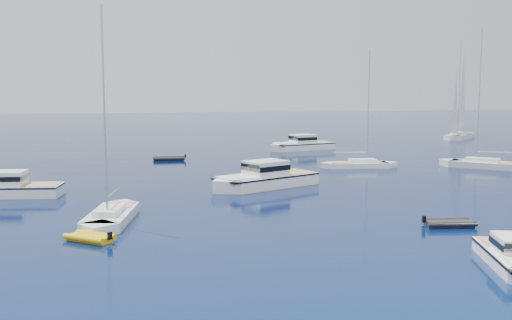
{
  "coord_description": "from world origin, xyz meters",
  "views": [
    {
      "loc": [
        -9.84,
        -33.22,
        9.29
      ],
      "look_at": [
        3.1,
        24.93,
        2.2
      ],
      "focal_mm": 42.47,
      "sensor_mm": 36.0,
      "label": 1
    }
  ],
  "objects": [
    {
      "name": "tender_grey_near",
      "position": [
        11.63,
        3.07,
        0.0
      ],
      "size": [
        3.75,
        2.48,
        0.95
      ],
      "primitive_type": null,
      "rotation": [
        0.0,
        0.0,
        4.55
      ],
      "color": "black",
      "rests_on": "ground"
    },
    {
      "name": "motor_cruiser_centre",
      "position": [
        3.09,
        21.57,
        0.0
      ],
      "size": [
        12.62,
        8.75,
        3.21
      ],
      "primitive_type": null,
      "rotation": [
        0.0,
        0.0,
        2.03
      ],
      "color": "white",
      "rests_on": "ground"
    },
    {
      "name": "sailboat_fore",
      "position": [
        -10.74,
        9.56,
        0.0
      ],
      "size": [
        4.74,
        10.74,
        15.3
      ],
      "primitive_type": null,
      "rotation": [
        0.0,
        0.0,
        2.94
      ],
      "color": "silver",
      "rests_on": "ground"
    },
    {
      "name": "sailboat_mid_r",
      "position": [
        31.68,
        29.31,
        0.0
      ],
      "size": [
        10.26,
        10.13,
        16.82
      ],
      "primitive_type": null,
      "rotation": [
        0.0,
        0.0,
        0.8
      ],
      "color": "silver",
      "rests_on": "ground"
    },
    {
      "name": "tender_yellow",
      "position": [
        -11.92,
        4.2,
        0.0
      ],
      "size": [
        3.57,
        3.38,
        0.95
      ],
      "primitive_type": null,
      "rotation": [
        0.0,
        0.0,
        0.88
      ],
      "color": "#ECB10D",
      "rests_on": "ground"
    },
    {
      "name": "motor_cruiser_far_l",
      "position": [
        -19.91,
        21.75,
        0.0
      ],
      "size": [
        11.1,
        4.91,
        2.81
      ],
      "primitive_type": null,
      "rotation": [
        0.0,
        0.0,
        1.41
      ],
      "color": "silver",
      "rests_on": "ground"
    },
    {
      "name": "motor_cruiser_distant",
      "position": [
        16.6,
        54.08,
        0.0
      ],
      "size": [
        11.9,
        6.44,
        2.99
      ],
      "primitive_type": null,
      "rotation": [
        0.0,
        0.0,
        1.85
      ],
      "color": "white",
      "rests_on": "ground"
    },
    {
      "name": "sailboat_sails_far",
      "position": [
        51.33,
        67.85,
        0.0
      ],
      "size": [
        11.42,
        11.22,
        18.68
      ],
      "primitive_type": null,
      "rotation": [
        0.0,
        0.0,
        2.34
      ],
      "color": "silver",
      "rests_on": "ground"
    },
    {
      "name": "sailboat_centre",
      "position": [
        17.29,
        32.89,
        0.0
      ],
      "size": [
        9.86,
        3.73,
        14.14
      ],
      "primitive_type": null,
      "rotation": [
        0.0,
        0.0,
        4.58
      ],
      "color": "white",
      "rests_on": "ground"
    },
    {
      "name": "ground",
      "position": [
        0.0,
        0.0,
        0.0
      ],
      "size": [
        400.0,
        400.0,
        0.0
      ],
      "primitive_type": "plane",
      "color": "#08224D",
      "rests_on": "ground"
    },
    {
      "name": "tender_grey_far",
      "position": [
        -3.98,
        45.09,
        0.0
      ],
      "size": [
        4.33,
        2.47,
        0.95
      ],
      "primitive_type": null,
      "rotation": [
        0.0,
        0.0,
        1.52
      ],
      "color": "black",
      "rests_on": "ground"
    }
  ]
}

